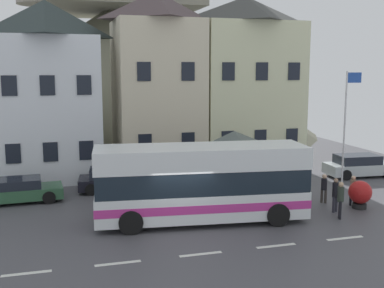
{
  "coord_description": "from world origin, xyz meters",
  "views": [
    {
      "loc": [
        -4.87,
        -18.63,
        6.66
      ],
      "look_at": [
        1.59,
        3.85,
        2.98
      ],
      "focal_mm": 44.78,
      "sensor_mm": 36.0,
      "label": 1
    }
  ],
  "objects_px": {
    "parked_car_04": "(115,179)",
    "pedestrian_02": "(335,193)",
    "townhouse_03": "(245,83)",
    "parked_car_01": "(359,166)",
    "transit_bus": "(201,184)",
    "bus_shelter": "(234,141)",
    "parked_car_02": "(248,174)",
    "pedestrian_01": "(341,197)",
    "hilltop_castle": "(119,61)",
    "pedestrian_03": "(324,186)",
    "townhouse_02": "(157,84)",
    "parked_car_00": "(18,190)",
    "flagpole": "(346,121)",
    "harbour_buoy": "(360,193)",
    "public_bench": "(227,177)",
    "townhouse_01": "(48,90)",
    "pedestrian_00": "(353,189)"
  },
  "relations": [
    {
      "from": "harbour_buoy",
      "to": "public_bench",
      "type": "bearing_deg",
      "value": 125.63
    },
    {
      "from": "parked_car_00",
      "to": "parked_car_02",
      "type": "distance_m",
      "value": 12.57
    },
    {
      "from": "hilltop_castle",
      "to": "harbour_buoy",
      "type": "bearing_deg",
      "value": -77.03
    },
    {
      "from": "parked_car_04",
      "to": "pedestrian_00",
      "type": "xyz_separation_m",
      "value": [
        10.86,
        -6.24,
        0.24
      ]
    },
    {
      "from": "parked_car_02",
      "to": "townhouse_03",
      "type": "bearing_deg",
      "value": 72.95
    },
    {
      "from": "pedestrian_02",
      "to": "parked_car_04",
      "type": "bearing_deg",
      "value": 143.69
    },
    {
      "from": "pedestrian_00",
      "to": "townhouse_02",
      "type": "bearing_deg",
      "value": 125.52
    },
    {
      "from": "bus_shelter",
      "to": "parked_car_00",
      "type": "xyz_separation_m",
      "value": [
        -11.0,
        1.58,
        -2.29
      ]
    },
    {
      "from": "parked_car_01",
      "to": "parked_car_04",
      "type": "height_order",
      "value": "parked_car_01"
    },
    {
      "from": "townhouse_03",
      "to": "parked_car_02",
      "type": "distance_m",
      "value": 7.49
    },
    {
      "from": "parked_car_01",
      "to": "public_bench",
      "type": "height_order",
      "value": "parked_car_01"
    },
    {
      "from": "bus_shelter",
      "to": "parked_car_00",
      "type": "distance_m",
      "value": 11.34
    },
    {
      "from": "bus_shelter",
      "to": "parked_car_02",
      "type": "relative_size",
      "value": 0.91
    },
    {
      "from": "pedestrian_00",
      "to": "transit_bus",
      "type": "bearing_deg",
      "value": -178.36
    },
    {
      "from": "townhouse_03",
      "to": "parked_car_01",
      "type": "height_order",
      "value": "townhouse_03"
    },
    {
      "from": "parked_car_01",
      "to": "flagpole",
      "type": "distance_m",
      "value": 4.75
    },
    {
      "from": "bus_shelter",
      "to": "harbour_buoy",
      "type": "distance_m",
      "value": 6.77
    },
    {
      "from": "flagpole",
      "to": "townhouse_03",
      "type": "bearing_deg",
      "value": 112.2
    },
    {
      "from": "hilltop_castle",
      "to": "parked_car_02",
      "type": "bearing_deg",
      "value": -81.21
    },
    {
      "from": "parked_car_04",
      "to": "pedestrian_00",
      "type": "height_order",
      "value": "pedestrian_00"
    },
    {
      "from": "parked_car_02",
      "to": "parked_car_04",
      "type": "bearing_deg",
      "value": 176.87
    },
    {
      "from": "parked_car_01",
      "to": "parked_car_02",
      "type": "xyz_separation_m",
      "value": [
        -7.55,
        -0.09,
        -0.06
      ]
    },
    {
      "from": "hilltop_castle",
      "to": "pedestrian_00",
      "type": "bearing_deg",
      "value": -76.93
    },
    {
      "from": "townhouse_02",
      "to": "pedestrian_03",
      "type": "distance_m",
      "value": 12.58
    },
    {
      "from": "pedestrian_01",
      "to": "flagpole",
      "type": "bearing_deg",
      "value": 55.26
    },
    {
      "from": "parked_car_04",
      "to": "pedestrian_02",
      "type": "bearing_deg",
      "value": -29.71
    },
    {
      "from": "townhouse_01",
      "to": "townhouse_02",
      "type": "relative_size",
      "value": 0.94
    },
    {
      "from": "townhouse_01",
      "to": "townhouse_02",
      "type": "bearing_deg",
      "value": -7.25
    },
    {
      "from": "bus_shelter",
      "to": "pedestrian_01",
      "type": "relative_size",
      "value": 2.13
    },
    {
      "from": "bus_shelter",
      "to": "townhouse_03",
      "type": "bearing_deg",
      "value": 64.1
    },
    {
      "from": "bus_shelter",
      "to": "parked_car_04",
      "type": "distance_m",
      "value": 6.93
    },
    {
      "from": "transit_bus",
      "to": "parked_car_04",
      "type": "distance_m",
      "value": 7.2
    },
    {
      "from": "townhouse_02",
      "to": "parked_car_00",
      "type": "height_order",
      "value": "townhouse_02"
    },
    {
      "from": "parked_car_04",
      "to": "parked_car_02",
      "type": "bearing_deg",
      "value": 1.08
    },
    {
      "from": "parked_car_00",
      "to": "pedestrian_03",
      "type": "bearing_deg",
      "value": -19.61
    },
    {
      "from": "hilltop_castle",
      "to": "townhouse_01",
      "type": "bearing_deg",
      "value": -109.68
    },
    {
      "from": "hilltop_castle",
      "to": "pedestrian_03",
      "type": "relative_size",
      "value": 27.59
    },
    {
      "from": "hilltop_castle",
      "to": "parked_car_01",
      "type": "relative_size",
      "value": 9.17
    },
    {
      "from": "parked_car_04",
      "to": "pedestrian_02",
      "type": "relative_size",
      "value": 2.56
    },
    {
      "from": "transit_bus",
      "to": "public_bench",
      "type": "xyz_separation_m",
      "value": [
        3.41,
        6.02,
        -1.22
      ]
    },
    {
      "from": "bus_shelter",
      "to": "harbour_buoy",
      "type": "height_order",
      "value": "bus_shelter"
    },
    {
      "from": "parked_car_02",
      "to": "pedestrian_01",
      "type": "bearing_deg",
      "value": -75.79
    },
    {
      "from": "parked_car_00",
      "to": "harbour_buoy",
      "type": "distance_m",
      "value": 16.89
    },
    {
      "from": "bus_shelter",
      "to": "public_bench",
      "type": "relative_size",
      "value": 2.49
    },
    {
      "from": "pedestrian_02",
      "to": "transit_bus",
      "type": "bearing_deg",
      "value": 175.83
    },
    {
      "from": "townhouse_02",
      "to": "transit_bus",
      "type": "relative_size",
      "value": 1.21
    },
    {
      "from": "harbour_buoy",
      "to": "flagpole",
      "type": "bearing_deg",
      "value": 67.4
    },
    {
      "from": "hilltop_castle",
      "to": "public_bench",
      "type": "xyz_separation_m",
      "value": [
        2.74,
        -25.18,
        -6.99
      ]
    },
    {
      "from": "bus_shelter",
      "to": "public_bench",
      "type": "xyz_separation_m",
      "value": [
        0.38,
        2.1,
        -2.42
      ]
    },
    {
      "from": "bus_shelter",
      "to": "pedestrian_00",
      "type": "xyz_separation_m",
      "value": [
        4.83,
        -3.69,
        -2.02
      ]
    }
  ]
}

